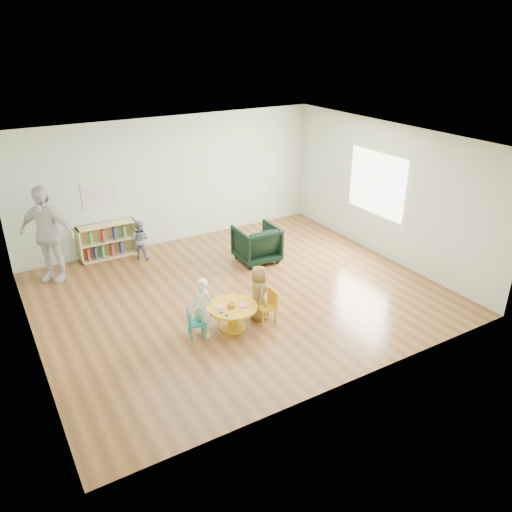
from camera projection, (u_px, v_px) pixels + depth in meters
The scene contains 11 objects.
room at pixel (238, 195), 8.44m from camera, with size 7.10×7.00×2.80m.
activity_table at pixel (232, 313), 8.06m from camera, with size 0.81×0.81×0.45m.
kid_chair_left at pixel (194, 322), 7.83m from camera, with size 0.33×0.33×0.51m.
kid_chair_right at pixel (268, 304), 8.27m from camera, with size 0.31×0.31×0.56m.
bookshelf at pixel (107, 241), 10.57m from camera, with size 1.20×0.30×0.75m.
alphabet_poster at pixel (100, 195), 10.26m from camera, with size 0.74×0.01×0.54m.
armchair at pixel (257, 244), 10.37m from camera, with size 0.82×0.84×0.77m, color black.
child_left at pixel (203, 308), 7.77m from camera, with size 0.36×0.24×0.99m, color white.
child_right at pixel (259, 292), 8.28m from camera, with size 0.46×0.30×0.95m, color gold.
toddler at pixel (140, 240), 10.48m from camera, with size 0.41×0.32×0.84m, color #181F3D.
adult_caretaker at pixel (47, 234), 9.37m from camera, with size 1.11×0.46×1.89m, color silver.
Camera 1 is at (-3.84, -7.14, 4.48)m, focal length 35.00 mm.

